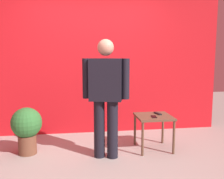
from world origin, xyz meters
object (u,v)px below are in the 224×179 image
side_table (154,121)px  potted_plant (27,127)px  cell_phone (154,117)px  standing_person (106,93)px  tv_remote (158,113)px

side_table → potted_plant: 1.88m
side_table → cell_phone: size_ratio=3.66×
standing_person → tv_remote: 0.97m
cell_phone → potted_plant: (-1.85, 0.17, -0.12)m
cell_phone → tv_remote: (0.12, 0.17, 0.01)m
tv_remote → potted_plant: bearing=166.5°
side_table → tv_remote: tv_remote is taller
standing_person → side_table: standing_person is taller
tv_remote → potted_plant: potted_plant is taller
standing_person → side_table: 0.91m
side_table → potted_plant: potted_plant is taller
standing_person → cell_phone: size_ratio=11.45×
standing_person → tv_remote: size_ratio=9.70×
cell_phone → tv_remote: 0.21m
cell_phone → tv_remote: tv_remote is taller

